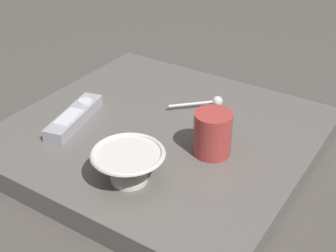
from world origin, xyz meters
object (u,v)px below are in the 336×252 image
at_px(cereal_bowl, 128,164).
at_px(tv_remote_near, 75,117).
at_px(coffee_mug, 213,134).
at_px(teaspoon, 212,102).

distance_m(cereal_bowl, tv_remote_near, 0.24).
relative_size(coffee_mug, tv_remote_near, 0.47).
bearing_deg(tv_remote_near, teaspoon, -43.81).
relative_size(cereal_bowl, coffee_mug, 1.50).
xyz_separation_m(teaspoon, tv_remote_near, (-0.22, 0.21, 0.00)).
bearing_deg(tv_remote_near, cereal_bowl, -113.75).
relative_size(cereal_bowl, tv_remote_near, 0.71).
distance_m(coffee_mug, teaspoon, 0.19).
height_order(cereal_bowl, coffee_mug, coffee_mug).
distance_m(coffee_mug, tv_remote_near, 0.31).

